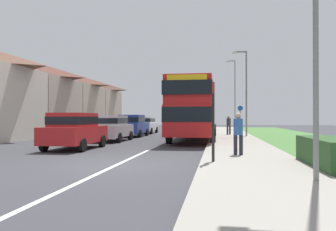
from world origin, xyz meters
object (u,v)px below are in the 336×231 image
at_px(parked_car_silver, 112,127).
at_px(cycle_route_sign, 240,118).
at_px(bus_stop_sign, 213,116).
at_px(pedestrian_at_stop, 238,132).
at_px(parked_car_blue, 132,125).
at_px(street_lamp_far, 234,91).
at_px(street_lamp_mid, 245,87).
at_px(pedestrian_walking_away, 229,124).
at_px(parked_car_red, 74,129).
at_px(parked_car_white, 145,124).
at_px(double_decker_bus, 195,108).

xyz_separation_m(parked_car_silver, cycle_route_sign, (8.51, 8.61, 0.53)).
bearing_deg(parked_car_silver, bus_stop_sign, -56.26).
bearing_deg(pedestrian_at_stop, parked_car_blue, 119.80).
distance_m(bus_stop_sign, street_lamp_far, 30.47).
bearing_deg(street_lamp_mid, pedestrian_at_stop, -95.61).
bearing_deg(parked_car_silver, pedestrian_walking_away, 45.35).
relative_size(parked_car_red, pedestrian_walking_away, 2.40).
xyz_separation_m(pedestrian_walking_away, cycle_route_sign, (1.00, 1.00, 0.45)).
height_order(parked_car_red, pedestrian_walking_away, parked_car_red).
distance_m(parked_car_white, street_lamp_mid, 10.64).
bearing_deg(pedestrian_at_stop, pedestrian_walking_away, 89.42).
relative_size(parked_car_red, pedestrian_at_stop, 2.40).
bearing_deg(cycle_route_sign, parked_car_white, 168.11).
bearing_deg(bus_stop_sign, parked_car_silver, 123.74).
xyz_separation_m(parked_car_red, bus_stop_sign, (6.54, -4.35, 0.61)).
bearing_deg(pedestrian_at_stop, parked_car_white, 112.66).
bearing_deg(double_decker_bus, parked_car_blue, 146.12).
relative_size(pedestrian_walking_away, street_lamp_mid, 0.26).
distance_m(pedestrian_at_stop, street_lamp_far, 28.49).
height_order(pedestrian_at_stop, pedestrian_walking_away, same).
height_order(parked_car_silver, parked_car_white, parked_car_silver).
xyz_separation_m(parked_car_blue, bus_stop_sign, (6.52, -14.94, 0.60)).
relative_size(pedestrian_at_stop, street_lamp_mid, 0.26).
bearing_deg(bus_stop_sign, double_decker_bus, 96.83).
height_order(parked_car_blue, parked_car_white, parked_car_blue).
relative_size(parked_car_blue, pedestrian_at_stop, 2.44).
relative_size(parked_car_silver, parked_car_blue, 1.00).
height_order(double_decker_bus, parked_car_red, double_decker_bus).
xyz_separation_m(parked_car_silver, pedestrian_at_stop, (7.36, -7.68, 0.08)).
height_order(street_lamp_mid, street_lamp_far, street_lamp_far).
height_order(parked_car_blue, street_lamp_mid, street_lamp_mid).
relative_size(double_decker_bus, parked_car_blue, 2.75).
bearing_deg(parked_car_silver, double_decker_bus, 19.42).
distance_m(parked_car_blue, pedestrian_walking_away, 7.92).
bearing_deg(street_lamp_mid, double_decker_bus, -135.36).
distance_m(parked_car_silver, bus_stop_sign, 11.67).
bearing_deg(street_lamp_far, parked_car_blue, -119.48).
distance_m(pedestrian_walking_away, street_lamp_mid, 3.81).
xyz_separation_m(parked_car_white, street_lamp_far, (8.80, 10.09, 3.89)).
height_order(pedestrian_at_stop, bus_stop_sign, bus_stop_sign).
distance_m(double_decker_bus, bus_stop_sign, 11.58).
height_order(double_decker_bus, street_lamp_mid, street_lamp_mid).
xyz_separation_m(parked_car_silver, bus_stop_sign, (6.47, -9.69, 0.64)).
bearing_deg(street_lamp_mid, bus_stop_sign, -98.21).
relative_size(parked_car_blue, street_lamp_far, 0.48).
xyz_separation_m(double_decker_bus, pedestrian_at_stop, (2.26, -9.48, -1.17)).
height_order(double_decker_bus, cycle_route_sign, double_decker_bus).
bearing_deg(street_lamp_far, cycle_route_sign, -90.38).
distance_m(double_decker_bus, pedestrian_at_stop, 9.81).
distance_m(parked_car_blue, cycle_route_sign, 9.21).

